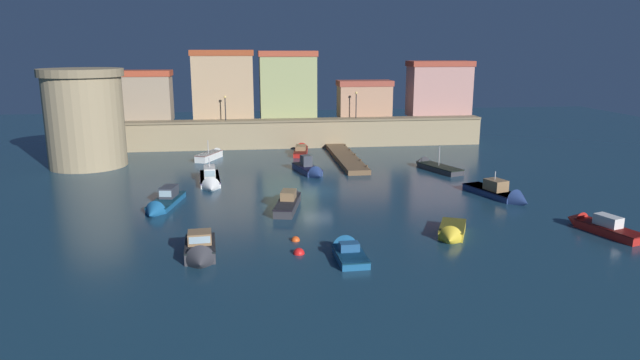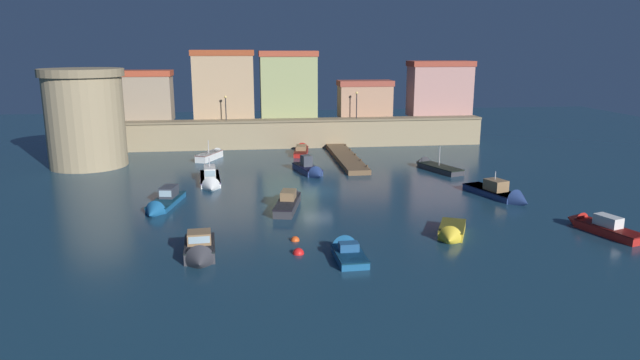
% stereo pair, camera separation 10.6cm
% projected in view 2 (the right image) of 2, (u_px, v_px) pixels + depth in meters
% --- Properties ---
extents(ground_plane, '(128.97, 128.97, 0.00)m').
position_uv_depth(ground_plane, '(318.00, 192.00, 49.09)').
color(ground_plane, '#19384C').
extents(quay_wall, '(47.66, 2.56, 3.52)m').
position_uv_depth(quay_wall, '(295.00, 133.00, 70.51)').
color(quay_wall, '#9E8966').
rests_on(quay_wall, ground).
extents(old_town_backdrop, '(46.03, 4.50, 8.66)m').
position_uv_depth(old_town_backdrop, '(296.00, 89.00, 72.24)').
color(old_town_backdrop, gray).
rests_on(old_town_backdrop, ground).
extents(fortress_tower, '(8.44, 8.44, 10.16)m').
position_uv_depth(fortress_tower, '(85.00, 118.00, 58.50)').
color(fortress_tower, '#9E8966').
rests_on(fortress_tower, ground).
extents(pier_dock, '(2.30, 15.80, 0.70)m').
position_uv_depth(pier_dock, '(346.00, 158.00, 62.76)').
color(pier_dock, brown).
rests_on(pier_dock, ground).
extents(quay_lamp_0, '(0.32, 0.32, 3.01)m').
position_uv_depth(quay_lamp_0, '(226.00, 104.00, 68.58)').
color(quay_lamp_0, black).
rests_on(quay_lamp_0, quay_wall).
extents(quay_lamp_1, '(0.32, 0.32, 3.34)m').
position_uv_depth(quay_lamp_1, '(357.00, 100.00, 70.56)').
color(quay_lamp_1, black).
rests_on(quay_lamp_1, quay_wall).
extents(moored_boat_0, '(2.97, 6.22, 2.13)m').
position_uv_depth(moored_boat_0, '(310.00, 170.00, 55.83)').
color(moored_boat_0, navy).
rests_on(moored_boat_0, ground).
extents(moored_boat_1, '(3.82, 7.05, 2.72)m').
position_uv_depth(moored_boat_1, '(502.00, 194.00, 46.72)').
color(moored_boat_1, navy).
rests_on(moored_boat_1, ground).
extents(moored_boat_2, '(1.78, 4.29, 1.56)m').
position_uv_depth(moored_boat_2, '(347.00, 251.00, 34.02)').
color(moored_boat_2, '#195689').
rests_on(moored_boat_2, ground).
extents(moored_boat_3, '(2.82, 6.93, 1.68)m').
position_uv_depth(moored_boat_3, '(289.00, 200.00, 44.56)').
color(moored_boat_3, '#333338').
rests_on(moored_boat_3, ground).
extents(moored_boat_4, '(3.14, 4.40, 1.50)m').
position_uv_depth(moored_boat_4, '(451.00, 232.00, 37.19)').
color(moored_boat_4, gold).
rests_on(moored_boat_4, ground).
extents(moored_boat_5, '(2.81, 6.79, 1.86)m').
position_uv_depth(moored_boat_5, '(162.00, 203.00, 44.05)').
color(moored_boat_5, '#195689').
rests_on(moored_boat_5, ground).
extents(moored_boat_6, '(3.08, 5.94, 1.68)m').
position_uv_depth(moored_boat_6, '(598.00, 226.00, 38.40)').
color(moored_boat_6, red).
rests_on(moored_boat_6, ground).
extents(moored_boat_7, '(3.39, 5.43, 2.43)m').
position_uv_depth(moored_boat_7, '(212.00, 155.00, 63.53)').
color(moored_boat_7, white).
rests_on(moored_boat_7, ground).
extents(moored_boat_8, '(2.36, 6.38, 1.48)m').
position_uv_depth(moored_boat_8, '(302.00, 150.00, 66.97)').
color(moored_boat_8, red).
rests_on(moored_boat_8, ground).
extents(moored_boat_9, '(3.88, 6.80, 3.02)m').
position_uv_depth(moored_boat_9, '(432.00, 166.00, 58.03)').
color(moored_boat_9, '#333338').
rests_on(moored_boat_9, ground).
extents(moored_boat_10, '(2.05, 4.67, 1.93)m').
position_uv_depth(moored_boat_10, '(200.00, 251.00, 33.46)').
color(moored_boat_10, '#333338').
rests_on(moored_boat_10, ground).
extents(moored_boat_11, '(2.34, 7.50, 2.80)m').
position_uv_depth(moored_boat_11, '(210.00, 180.00, 51.67)').
color(moored_boat_11, white).
rests_on(moored_boat_11, ground).
extents(mooring_buoy_0, '(0.71, 0.71, 0.71)m').
position_uv_depth(mooring_buoy_0, '(298.00, 254.00, 34.35)').
color(mooring_buoy_0, red).
rests_on(mooring_buoy_0, ground).
extents(mooring_buoy_1, '(0.59, 0.59, 0.59)m').
position_uv_depth(mooring_buoy_1, '(295.00, 241.00, 36.66)').
color(mooring_buoy_1, '#EA4C19').
rests_on(mooring_buoy_1, ground).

